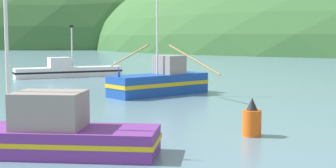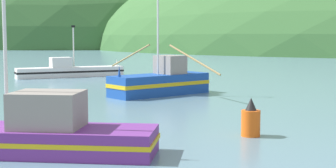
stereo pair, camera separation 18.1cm
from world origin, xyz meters
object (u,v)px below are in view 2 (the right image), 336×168
fishing_boat_blue (161,82)px  channel_buoy (251,120)px  fishing_boat_white (69,71)px  fishing_boat_purple (28,134)px

fishing_boat_blue → channel_buoy: fishing_boat_blue is taller
fishing_boat_white → channel_buoy: 30.64m
fishing_boat_purple → channel_buoy: (6.68, 5.23, -0.03)m
fishing_boat_blue → fishing_boat_white: bearing=-97.6°
fishing_boat_blue → channel_buoy: 14.26m
fishing_boat_purple → fishing_boat_white: size_ratio=1.08×
fishing_boat_purple → channel_buoy: fishing_boat_purple is taller
fishing_boat_blue → channel_buoy: size_ratio=6.27×
fishing_boat_blue → fishing_boat_white: (-12.81, 10.73, -0.27)m
fishing_boat_white → channel_buoy: bearing=-90.5°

